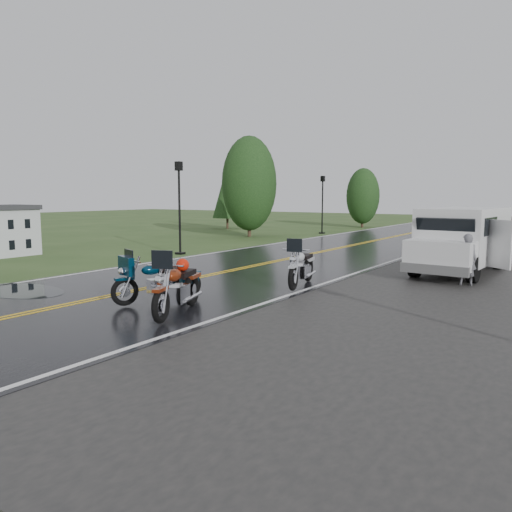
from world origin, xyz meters
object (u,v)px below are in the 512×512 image
at_px(person_at_van, 467,260).
at_px(motorcycle_silver, 293,268).
at_px(motorcycle_teal, 124,280).
at_px(lamp_post_near_left, 179,208).
at_px(house_left, 4,179).
at_px(lamp_post_far_left, 322,205).
at_px(motorcycle_red, 160,291).
at_px(van_white, 416,243).

bearing_deg(person_at_van, motorcycle_silver, 32.02).
height_order(motorcycle_teal, lamp_post_near_left, lamp_post_near_left).
distance_m(house_left, lamp_post_far_left, 19.89).
relative_size(person_at_van, lamp_post_near_left, 0.36).
xyz_separation_m(motorcycle_red, motorcycle_teal, (-1.84, 0.70, -0.06)).
distance_m(house_left, person_at_van, 18.75).
distance_m(van_white, lamp_post_far_left, 18.57).
bearing_deg(motorcycle_silver, lamp_post_near_left, 135.96).
bearing_deg(person_at_van, van_white, -33.97).
xyz_separation_m(motorcycle_teal, lamp_post_near_left, (-6.25, 8.73, 1.40)).
bearing_deg(lamp_post_near_left, lamp_post_far_left, 90.62).
xyz_separation_m(house_left, person_at_van, (18.30, 3.21, -2.55)).
relative_size(motorcycle_red, lamp_post_far_left, 0.61).
xyz_separation_m(house_left, motorcycle_teal, (12.32, -4.26, -2.64)).
bearing_deg(motorcycle_red, person_at_van, 42.21).
bearing_deg(lamp_post_near_left, house_left, -143.67).
relative_size(motorcycle_red, person_at_van, 1.63).
relative_size(motorcycle_red, motorcycle_teal, 1.09).
bearing_deg(van_white, motorcycle_red, -102.62).
height_order(person_at_van, lamp_post_near_left, lamp_post_near_left).
relative_size(van_white, lamp_post_far_left, 1.44).
height_order(house_left, lamp_post_far_left, house_left).
bearing_deg(motorcycle_red, van_white, 53.14).
bearing_deg(van_white, lamp_post_near_left, 179.84).
bearing_deg(motorcycle_teal, house_left, -177.16).
relative_size(motorcycle_silver, lamp_post_near_left, 0.57).
bearing_deg(house_left, lamp_post_far_left, 72.66).
xyz_separation_m(house_left, van_white, (16.66, 3.82, -2.18)).
xyz_separation_m(motorcycle_red, lamp_post_far_left, (-8.24, 23.90, 1.27)).
distance_m(house_left, van_white, 17.24).
xyz_separation_m(lamp_post_near_left, lamp_post_far_left, (-0.16, 14.48, -0.08)).
distance_m(motorcycle_red, person_at_van, 9.16).
distance_m(house_left, motorcycle_silver, 14.89).
distance_m(motorcycle_red, lamp_post_far_left, 25.31).
height_order(motorcycle_teal, van_white, van_white).
xyz_separation_m(house_left, motorcycle_red, (14.16, -4.96, -2.58)).
bearing_deg(motorcycle_teal, van_white, 83.67).
xyz_separation_m(motorcycle_silver, lamp_post_far_left, (-8.74, 19.43, 1.30)).
bearing_deg(motorcycle_teal, motorcycle_red, 1.17).
distance_m(house_left, lamp_post_near_left, 7.64).
height_order(motorcycle_silver, lamp_post_near_left, lamp_post_near_left).
relative_size(motorcycle_teal, motorcycle_silver, 0.96).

